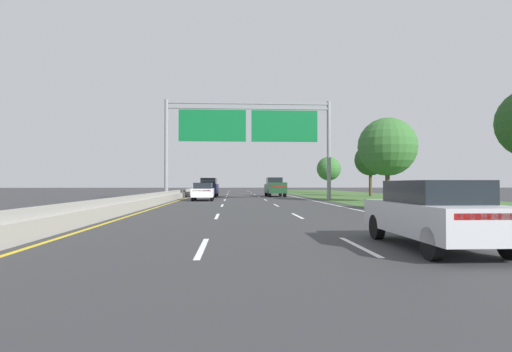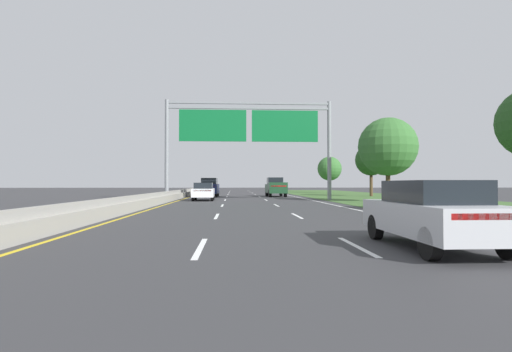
# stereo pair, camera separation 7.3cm
# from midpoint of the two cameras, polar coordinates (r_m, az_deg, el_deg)

# --- Properties ---
(ground_plane) EXTENTS (220.00, 220.00, 0.00)m
(ground_plane) POSITION_cam_midpoint_polar(r_m,az_deg,el_deg) (33.94, -1.49, -3.61)
(ground_plane) COLOR #333335
(lane_striping) EXTENTS (11.96, 106.00, 0.01)m
(lane_striping) POSITION_cam_midpoint_polar(r_m,az_deg,el_deg) (33.48, -1.46, -3.63)
(lane_striping) COLOR white
(lane_striping) RESTS_ON ground
(grass_verge_right) EXTENTS (14.00, 110.00, 0.02)m
(grass_verge_right) POSITION_cam_midpoint_polar(r_m,az_deg,el_deg) (37.12, 20.62, -3.31)
(grass_verge_right) COLOR #3D602D
(grass_verge_right) RESTS_ON ground
(median_barrier_concrete) EXTENTS (0.60, 110.00, 0.85)m
(median_barrier_concrete) POSITION_cam_midpoint_polar(r_m,az_deg,el_deg) (34.35, -12.57, -2.96)
(median_barrier_concrete) COLOR #99968E
(median_barrier_concrete) RESTS_ON ground
(overhead_sign_gantry) EXTENTS (15.06, 0.42, 9.01)m
(overhead_sign_gantry) POSITION_cam_midpoint_polar(r_m,az_deg,el_deg) (36.32, -1.11, 6.64)
(overhead_sign_gantry) COLOR gray
(overhead_sign_gantry) RESTS_ON ground
(pickup_truck_darkgreen) EXTENTS (2.08, 5.43, 2.20)m
(pickup_truck_darkgreen) POSITION_cam_midpoint_polar(r_m,az_deg,el_deg) (46.02, 2.69, -1.60)
(pickup_truck_darkgreen) COLOR #193D23
(pickup_truck_darkgreen) RESTS_ON ground
(car_navy_left_lane_suv) EXTENTS (2.00, 4.74, 2.11)m
(car_navy_left_lane_suv) POSITION_cam_midpoint_polar(r_m,az_deg,el_deg) (45.34, -6.74, -1.57)
(car_navy_left_lane_suv) COLOR #161E47
(car_navy_left_lane_suv) RESTS_ON ground
(car_silver_right_lane_sedan) EXTENTS (1.82, 4.40, 1.57)m
(car_silver_right_lane_sedan) POSITION_cam_midpoint_polar(r_m,az_deg,el_deg) (10.22, 23.81, -4.80)
(car_silver_right_lane_sedan) COLOR #B2B5BA
(car_silver_right_lane_sedan) RESTS_ON ground
(car_white_left_lane_sedan) EXTENTS (1.90, 4.43, 1.57)m
(car_white_left_lane_sedan) POSITION_cam_midpoint_polar(r_m,az_deg,el_deg) (35.70, -7.60, -2.16)
(car_white_left_lane_sedan) COLOR silver
(car_white_left_lane_sedan) RESTS_ON ground
(roadside_tree_mid) EXTENTS (4.74, 4.74, 6.87)m
(roadside_tree_mid) POSITION_cam_midpoint_polar(r_m,az_deg,el_deg) (34.35, 18.14, 3.96)
(roadside_tree_mid) COLOR #4C3823
(roadside_tree_mid) RESTS_ON ground
(roadside_tree_far) EXTENTS (3.67, 3.67, 6.10)m
(roadside_tree_far) POSITION_cam_midpoint_polar(r_m,az_deg,el_deg) (48.85, 15.93, 2.18)
(roadside_tree_far) COLOR #4C3823
(roadside_tree_far) RESTS_ON ground
(roadside_tree_distant) EXTENTS (3.85, 3.85, 5.81)m
(roadside_tree_distant) POSITION_cam_midpoint_polar(r_m,az_deg,el_deg) (65.26, 10.29, 1.03)
(roadside_tree_distant) COLOR #4C3823
(roadside_tree_distant) RESTS_ON ground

